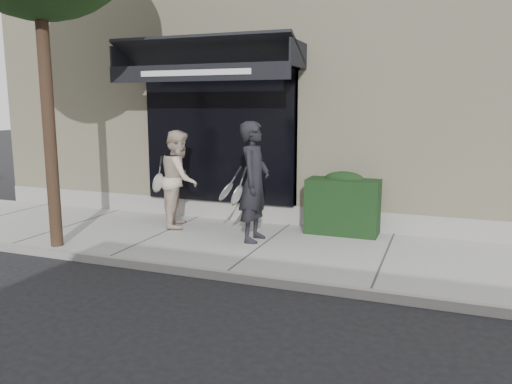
% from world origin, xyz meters
% --- Properties ---
extents(ground, '(80.00, 80.00, 0.00)m').
position_xyz_m(ground, '(0.00, 0.00, 0.00)').
color(ground, black).
rests_on(ground, ground).
extents(sidewalk, '(20.00, 3.00, 0.12)m').
position_xyz_m(sidewalk, '(0.00, 0.00, 0.06)').
color(sidewalk, gray).
rests_on(sidewalk, ground).
extents(curb, '(20.00, 0.10, 0.14)m').
position_xyz_m(curb, '(0.00, -1.55, 0.07)').
color(curb, gray).
rests_on(curb, ground).
extents(building_facade, '(14.30, 8.04, 5.64)m').
position_xyz_m(building_facade, '(-0.01, 4.96, 2.74)').
color(building_facade, beige).
rests_on(building_facade, ground).
extents(hedge, '(1.30, 0.70, 1.14)m').
position_xyz_m(hedge, '(1.10, 1.25, 0.66)').
color(hedge, black).
rests_on(hedge, sidewalk).
extents(pedestrian_front, '(0.74, 0.89, 2.05)m').
position_xyz_m(pedestrian_front, '(-0.23, 0.17, 1.15)').
color(pedestrian_front, black).
rests_on(pedestrian_front, sidewalk).
extents(pedestrian_back, '(0.98, 1.09, 1.86)m').
position_xyz_m(pedestrian_back, '(-1.96, 0.67, 1.05)').
color(pedestrian_back, beige).
rests_on(pedestrian_back, sidewalk).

